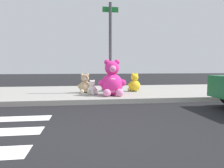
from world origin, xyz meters
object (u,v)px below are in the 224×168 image
(plush_white, at_px, (92,89))
(plush_yellow, at_px, (134,84))
(plush_tan, at_px, (85,85))
(plush_pink_large, at_px, (112,81))
(sign_pole, at_px, (110,46))
(plush_teal, at_px, (107,84))

(plush_white, relative_size, plush_yellow, 0.71)
(plush_yellow, xyz_separation_m, plush_tan, (-1.91, -0.23, -0.00))
(plush_white, bearing_deg, plush_pink_large, -26.72)
(sign_pole, bearing_deg, plush_white, -158.16)
(plush_pink_large, xyz_separation_m, plush_teal, (-0.02, 1.25, -0.22))
(sign_pole, distance_m, plush_teal, 1.58)
(plush_teal, bearing_deg, plush_tan, -152.62)
(sign_pole, height_order, plush_pink_large, sign_pole)
(plush_white, bearing_deg, plush_tan, 117.46)
(sign_pole, relative_size, plush_pink_large, 2.67)
(plush_tan, bearing_deg, plush_white, -62.54)
(plush_teal, xyz_separation_m, plush_yellow, (1.04, -0.22, 0.02))
(plush_teal, bearing_deg, sign_pole, -86.26)
(plush_pink_large, bearing_deg, plush_tan, 137.94)
(plush_yellow, distance_m, plush_tan, 1.92)
(plush_white, bearing_deg, sign_pole, 21.84)
(sign_pole, distance_m, plush_pink_large, 1.35)
(plush_pink_large, distance_m, plush_yellow, 1.46)
(plush_white, xyz_separation_m, plush_tan, (-0.25, 0.48, 0.08))
(plush_teal, bearing_deg, plush_yellow, -11.91)
(plush_white, xyz_separation_m, plush_teal, (0.61, 0.93, 0.06))
(plush_pink_large, xyz_separation_m, plush_yellow, (1.02, 1.03, -0.19))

